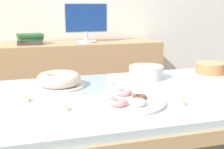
# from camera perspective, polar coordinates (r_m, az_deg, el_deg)

# --- Properties ---
(dining_table) EXTENTS (1.84, 0.98, 0.75)m
(dining_table) POSITION_cam_1_polar(r_m,az_deg,el_deg) (1.62, 1.35, -6.33)
(dining_table) COLOR silver
(dining_table) RESTS_ON ground
(sideboard) EXTENTS (1.77, 0.44, 0.84)m
(sideboard) POSITION_cam_1_polar(r_m,az_deg,el_deg) (3.11, -7.46, -1.97)
(sideboard) COLOR tan
(sideboard) RESTS_ON ground
(computer_monitor) EXTENTS (0.42, 0.20, 0.38)m
(computer_monitor) POSITION_cam_1_polar(r_m,az_deg,el_deg) (3.05, -4.75, 9.42)
(computer_monitor) COLOR silver
(computer_monitor) RESTS_ON sideboard
(book_stack) EXTENTS (0.24, 0.20, 0.10)m
(book_stack) POSITION_cam_1_polar(r_m,az_deg,el_deg) (2.99, -14.75, 6.28)
(book_stack) COLOR #3F3838
(book_stack) RESTS_ON sideboard
(cake_chocolate_round) EXTENTS (0.31, 0.31, 0.08)m
(cake_chocolate_round) POSITION_cam_1_polar(r_m,az_deg,el_deg) (2.11, 17.49, 0.78)
(cake_chocolate_round) COLOR silver
(cake_chocolate_round) RESTS_ON dining_table
(cake_golden_bundt) EXTENTS (0.28, 0.28, 0.08)m
(cake_golden_bundt) POSITION_cam_1_polar(r_m,az_deg,el_deg) (1.74, -9.68, -1.05)
(cake_golden_bundt) COLOR silver
(cake_golden_bundt) RESTS_ON dining_table
(pastry_platter) EXTENTS (0.37, 0.37, 0.04)m
(pastry_platter) POSITION_cam_1_polar(r_m,az_deg,el_deg) (1.43, 2.37, -4.91)
(pastry_platter) COLOR silver
(pastry_platter) RESTS_ON dining_table
(plate_stack) EXTENTS (0.21, 0.21, 0.08)m
(plate_stack) POSITION_cam_1_polar(r_m,az_deg,el_deg) (1.92, 6.26, 0.40)
(plate_stack) COLOR silver
(plate_stack) RESTS_ON dining_table
(tealight_centre) EXTENTS (0.04, 0.04, 0.04)m
(tealight_centre) POSITION_cam_1_polar(r_m,az_deg,el_deg) (1.36, -8.55, -6.06)
(tealight_centre) COLOR silver
(tealight_centre) RESTS_ON dining_table
(tealight_near_cakes) EXTENTS (0.04, 0.04, 0.04)m
(tealight_near_cakes) POSITION_cam_1_polar(r_m,az_deg,el_deg) (1.45, 12.64, -5.10)
(tealight_near_cakes) COLOR silver
(tealight_near_cakes) RESTS_ON dining_table
(tealight_left_edge) EXTENTS (0.04, 0.04, 0.04)m
(tealight_left_edge) POSITION_cam_1_polar(r_m,az_deg,el_deg) (1.79, -0.10, -1.41)
(tealight_left_edge) COLOR silver
(tealight_left_edge) RESTS_ON dining_table
(tealight_near_front) EXTENTS (0.04, 0.04, 0.04)m
(tealight_near_front) POSITION_cam_1_polar(r_m,az_deg,el_deg) (1.52, -15.34, -4.45)
(tealight_near_front) COLOR silver
(tealight_near_front) RESTS_ON dining_table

